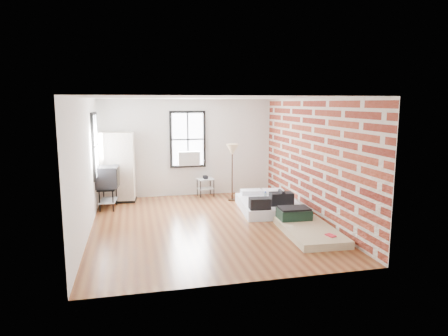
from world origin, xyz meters
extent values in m
plane|color=#5D2E18|center=(0.00, 0.00, 0.00)|extent=(6.00, 6.00, 0.00)
cube|color=silver|center=(0.00, 3.00, 1.40)|extent=(5.00, 0.01, 2.80)
cube|color=silver|center=(0.00, -3.00, 1.40)|extent=(5.00, 0.01, 2.80)
cube|color=silver|center=(-2.50, 0.00, 1.40)|extent=(0.01, 6.00, 2.80)
cube|color=maroon|center=(2.50, 0.00, 1.40)|extent=(0.02, 6.00, 2.80)
cube|color=white|center=(0.00, 0.00, 2.80)|extent=(5.00, 6.00, 0.01)
cube|color=white|center=(0.00, 2.95, 1.65)|extent=(0.90, 0.02, 1.50)
cube|color=black|center=(-0.48, 2.97, 1.65)|extent=(0.07, 0.08, 1.64)
cube|color=black|center=(0.48, 2.97, 1.65)|extent=(0.07, 0.08, 1.64)
cube|color=black|center=(0.00, 2.97, 2.44)|extent=(0.90, 0.08, 0.07)
cube|color=black|center=(0.00, 2.97, 0.86)|extent=(0.90, 0.08, 0.07)
cube|color=black|center=(0.00, 2.94, 1.65)|extent=(0.04, 0.02, 1.50)
cube|color=black|center=(0.00, 2.94, 1.65)|extent=(0.90, 0.02, 0.04)
cube|color=silver|center=(0.00, 2.83, 1.12)|extent=(0.62, 0.30, 0.40)
cube|color=white|center=(-2.45, 1.80, 1.65)|extent=(0.02, 0.90, 1.50)
cube|color=black|center=(-2.47, 1.32, 1.65)|extent=(0.08, 0.07, 1.64)
cube|color=black|center=(-2.47, 2.29, 1.65)|extent=(0.08, 0.07, 1.64)
cube|color=black|center=(-2.47, 1.80, 2.44)|extent=(0.08, 0.90, 0.07)
cube|color=black|center=(-2.47, 1.80, 0.86)|extent=(0.08, 0.90, 0.07)
cube|color=black|center=(-2.44, 1.80, 1.65)|extent=(0.02, 0.04, 1.50)
cube|color=black|center=(-2.44, 1.80, 1.65)|extent=(0.02, 0.90, 0.04)
cube|color=white|center=(1.75, 0.84, 0.13)|extent=(1.58, 2.03, 0.25)
cube|color=white|center=(1.52, 1.62, 0.31)|extent=(0.58, 0.40, 0.12)
cube|color=white|center=(2.12, 1.56, 0.31)|extent=(0.58, 0.40, 0.12)
cube|color=black|center=(1.91, 0.37, 0.40)|extent=(0.58, 0.37, 0.30)
cylinder|color=black|center=(1.91, 0.37, 0.57)|extent=(0.11, 0.36, 0.08)
cube|color=black|center=(1.28, 0.13, 0.38)|extent=(0.51, 0.34, 0.26)
cylinder|color=#9DBFCA|center=(1.65, 0.80, 0.36)|extent=(0.07, 0.07, 0.22)
cylinder|color=#1B3CBD|center=(1.65, 0.80, 0.49)|extent=(0.04, 0.04, 0.03)
cube|color=tan|center=(1.95, -1.17, 0.07)|extent=(1.08, 1.93, 0.15)
cube|color=black|center=(1.88, -0.47, 0.26)|extent=(0.72, 0.53, 0.22)
cube|color=black|center=(1.88, -0.47, 0.39)|extent=(0.68, 0.49, 0.04)
cube|color=red|center=(2.12, -1.72, 0.16)|extent=(0.18, 0.23, 0.02)
cube|color=black|center=(-2.00, 2.65, 0.03)|extent=(1.02, 0.65, 0.06)
cube|color=white|center=(-2.00, 2.65, 0.98)|extent=(0.97, 0.61, 1.85)
cylinder|color=black|center=(0.29, 2.53, 0.25)|extent=(0.02, 0.02, 0.51)
cylinder|color=black|center=(0.69, 2.60, 0.25)|extent=(0.02, 0.02, 0.51)
cylinder|color=black|center=(0.24, 2.84, 0.25)|extent=(0.02, 0.02, 0.51)
cylinder|color=black|center=(0.64, 2.91, 0.25)|extent=(0.02, 0.02, 0.51)
cube|color=silver|center=(0.47, 2.72, 0.51)|extent=(0.51, 0.43, 0.02)
cube|color=silver|center=(0.47, 2.72, 0.23)|extent=(0.49, 0.41, 0.02)
cube|color=black|center=(0.47, 2.72, 0.56)|extent=(0.13, 0.18, 0.09)
cylinder|color=#301D10|center=(1.10, 2.05, 0.01)|extent=(0.23, 0.23, 0.03)
cylinder|color=#301D10|center=(1.10, 2.05, 0.70)|extent=(0.03, 0.03, 1.36)
cone|color=tan|center=(1.10, 2.05, 1.43)|extent=(0.34, 0.34, 0.30)
cylinder|color=black|center=(-2.41, 1.62, 0.27)|extent=(0.03, 0.03, 0.54)
cylinder|color=black|center=(-2.09, 1.59, 0.27)|extent=(0.03, 0.03, 0.54)
cylinder|color=black|center=(-2.35, 2.27, 0.27)|extent=(0.03, 0.03, 0.54)
cylinder|color=black|center=(-2.03, 2.24, 0.27)|extent=(0.03, 0.03, 0.54)
cube|color=black|center=(-2.22, 1.93, 0.54)|extent=(0.50, 0.82, 0.03)
cube|color=silver|center=(-2.22, 1.93, 0.22)|extent=(0.48, 0.79, 0.02)
cube|color=black|center=(-2.22, 1.93, 0.83)|extent=(0.60, 0.68, 0.54)
cube|color=black|center=(-1.95, 1.91, 0.83)|extent=(0.07, 0.52, 0.43)
camera|label=1|loc=(-1.55, -8.48, 2.71)|focal=32.00mm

